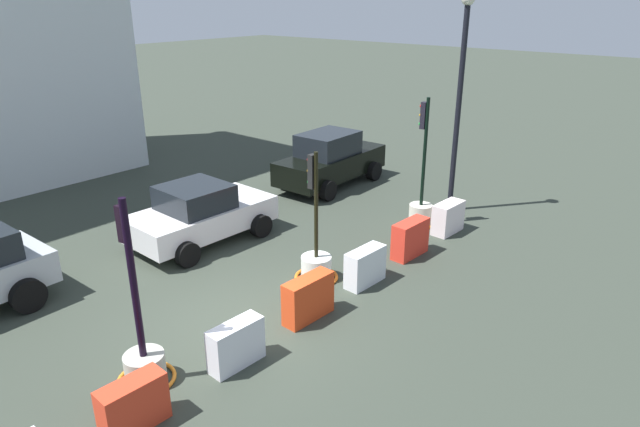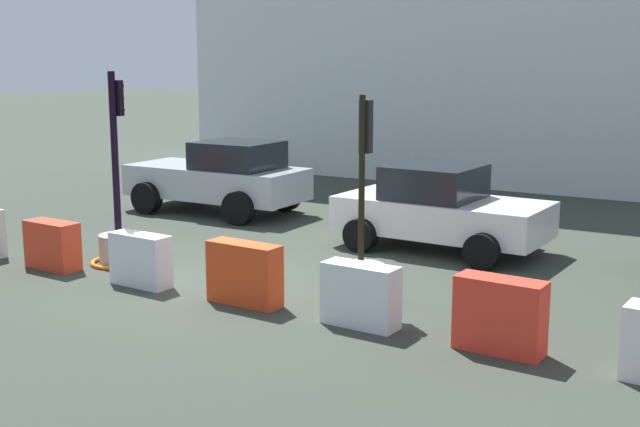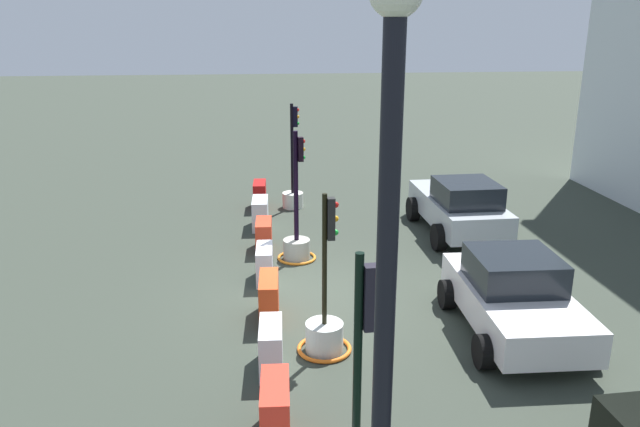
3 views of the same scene
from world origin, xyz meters
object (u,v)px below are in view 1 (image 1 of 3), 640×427
at_px(car_white_van, 200,214).
at_px(traffic_light_1, 143,356).
at_px(construction_barrier_6, 410,239).
at_px(street_lamp_post, 460,87).
at_px(construction_barrier_2, 133,405).
at_px(construction_barrier_5, 365,267).
at_px(traffic_light_3, 421,207).
at_px(car_black_sedan, 330,160).
at_px(construction_barrier_3, 236,345).
at_px(construction_barrier_4, 308,298).
at_px(traffic_light_2, 316,262).
at_px(construction_barrier_7, 448,218).

bearing_deg(car_white_van, traffic_light_1, -138.15).
relative_size(construction_barrier_6, street_lamp_post, 0.18).
bearing_deg(construction_barrier_2, traffic_light_1, 48.29).
bearing_deg(construction_barrier_6, car_white_van, 120.34).
bearing_deg(construction_barrier_5, traffic_light_3, 12.37).
relative_size(construction_barrier_6, car_black_sedan, 0.25).
height_order(construction_barrier_3, construction_barrier_4, construction_barrier_4).
relative_size(traffic_light_2, construction_barrier_5, 2.84).
height_order(construction_barrier_4, car_black_sedan, car_black_sedan).
distance_m(car_white_van, street_lamp_post, 7.92).
height_order(construction_barrier_7, car_white_van, car_white_van).
height_order(traffic_light_1, construction_barrier_7, traffic_light_1).
relative_size(construction_barrier_4, car_white_van, 0.30).
xyz_separation_m(construction_barrier_5, car_black_sedan, (4.95, 5.01, 0.46)).
bearing_deg(construction_barrier_5, car_white_van, 100.16).
bearing_deg(car_white_van, traffic_light_2, -85.09).
relative_size(construction_barrier_3, construction_barrier_5, 0.99).
bearing_deg(construction_barrier_5, construction_barrier_3, -179.72).
bearing_deg(street_lamp_post, construction_barrier_4, -174.39).
distance_m(traffic_light_3, construction_barrier_7, 0.85).
bearing_deg(construction_barrier_6, street_lamp_post, 11.97).
bearing_deg(construction_barrier_2, construction_barrier_3, -0.79).
relative_size(construction_barrier_2, street_lamp_post, 0.17).
bearing_deg(street_lamp_post, construction_barrier_3, -175.30).
height_order(traffic_light_3, construction_barrier_3, traffic_light_3).
bearing_deg(construction_barrier_5, construction_barrier_7, -0.19).
xyz_separation_m(construction_barrier_7, car_black_sedan, (1.12, 5.03, 0.46)).
xyz_separation_m(traffic_light_3, construction_barrier_5, (-3.81, -0.83, -0.11)).
bearing_deg(car_white_van, construction_barrier_7, -45.12).
distance_m(traffic_light_1, construction_barrier_4, 3.33).
distance_m(traffic_light_3, construction_barrier_2, 9.70).
height_order(traffic_light_2, construction_barrier_6, traffic_light_2).
bearing_deg(construction_barrier_7, street_lamp_post, 25.70).
height_order(traffic_light_3, construction_barrier_6, traffic_light_3).
bearing_deg(traffic_light_3, construction_barrier_5, -167.63).
relative_size(traffic_light_3, car_white_van, 0.93).
distance_m(construction_barrier_6, car_white_van, 5.42).
distance_m(car_white_van, car_black_sedan, 5.80).
relative_size(construction_barrier_4, street_lamp_post, 0.19).
bearing_deg(construction_barrier_2, construction_barrier_7, -0.13).
bearing_deg(traffic_light_3, traffic_light_1, -179.92).
bearing_deg(construction_barrier_5, construction_barrier_2, 179.92).
xyz_separation_m(construction_barrier_3, street_lamp_post, (9.24, 0.76, 3.26)).
bearing_deg(construction_barrier_6, car_black_sedan, 58.66).
xyz_separation_m(traffic_light_1, car_white_van, (4.29, 3.85, 0.27)).
bearing_deg(traffic_light_3, car_white_van, 140.46).
height_order(traffic_light_3, street_lamp_post, street_lamp_post).
height_order(construction_barrier_3, street_lamp_post, street_lamp_post).
bearing_deg(traffic_light_1, construction_barrier_3, -33.36).
relative_size(car_black_sedan, street_lamp_post, 0.70).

